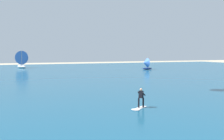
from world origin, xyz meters
name	(u,v)px	position (x,y,z in m)	size (l,w,h in m)	color
ocean	(51,74)	(0.00, 49.16, 0.05)	(160.00, 90.00, 0.10)	navy
kitesurfer	(140,101)	(2.46, 13.27, 0.70)	(1.93, 1.58, 1.67)	white
sailboat_center_horizon	(146,64)	(25.63, 53.72, 1.67)	(2.89, 2.43, 3.43)	navy
sailboat_heeled_over	(20,59)	(-5.52, 73.51, 2.70)	(4.51, 5.06, 5.69)	silver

